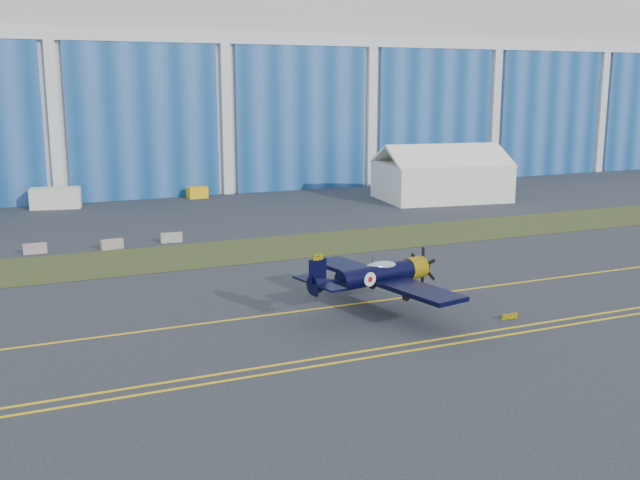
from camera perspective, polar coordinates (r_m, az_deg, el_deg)
name	(u,v)px	position (r m, az deg, el deg)	size (l,w,h in m)	color
ground	(128,309)	(51.72, -14.46, -5.14)	(260.00, 260.00, 0.00)	#2B313A
grass_median	(99,264)	(65.14, -16.52, -1.77)	(260.00, 10.00, 0.02)	#475128
hangar	(39,83)	(121.03, -20.63, 11.15)	(220.00, 45.70, 30.00)	silver
taxiway_centreline	(142,331)	(47.01, -13.43, -6.79)	(200.00, 0.20, 0.02)	yellow
edge_line_near	(178,388)	(38.26, -10.75, -11.05)	(80.00, 0.20, 0.02)	yellow
edge_line_far	(174,381)	(39.17, -11.09, -10.51)	(80.00, 0.20, 0.02)	yellow
guard_board_right	(509,316)	(49.55, 14.22, -5.67)	(1.20, 0.15, 0.35)	yellow
warbird	(376,275)	(48.68, 4.29, -2.67)	(13.12, 14.90, 3.88)	black
tent	(441,172)	(98.64, 9.22, 5.17)	(17.12, 13.56, 7.28)	white
shipping_container	(56,198)	(96.00, -19.50, 3.03)	(5.81, 2.32, 2.52)	silver
tug	(197,193)	(100.20, -9.34, 3.59)	(2.52, 1.58, 1.47)	yellow
gse_box	(421,181)	(111.39, 7.71, 4.49)	(2.71, 1.44, 1.62)	tan
barrier_a	(35,249)	(70.96, -20.90, -0.62)	(2.00, 0.60, 0.90)	#A08B96
barrier_b	(112,244)	(70.69, -15.58, -0.31)	(2.00, 0.60, 0.90)	#9E908A
barrier_c	(171,238)	(72.44, -11.26, 0.18)	(2.00, 0.60, 0.90)	#969D95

